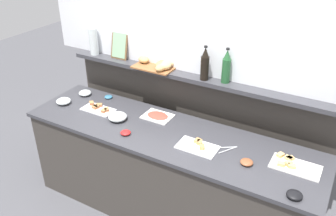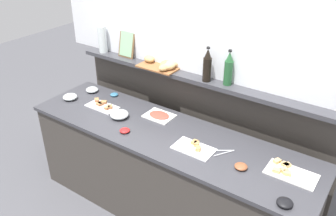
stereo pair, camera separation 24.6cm
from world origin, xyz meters
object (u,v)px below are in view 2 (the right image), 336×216
at_px(cold_cuts_platter, 159,116).
at_px(bread_basket, 163,65).
at_px(condiment_bowl_teal, 285,203).
at_px(condiment_bowl_red, 241,166).
at_px(sandwich_platter_rear, 102,106).
at_px(wine_bottle_green, 229,69).
at_px(glass_bowl_small, 92,90).
at_px(framed_picture, 127,44).
at_px(serving_tongs, 224,152).
at_px(sandwich_platter_front, 288,172).
at_px(glass_bowl_medium, 70,97).
at_px(wine_bottle_dark, 207,66).
at_px(condiment_bowl_cream, 125,130).
at_px(condiment_bowl_dark, 114,95).
at_px(glass_bowl_large, 119,115).
at_px(sandwich_platter_side, 194,148).
at_px(water_carafe, 103,39).

distance_m(cold_cuts_platter, bread_basket, 0.50).
xyz_separation_m(condiment_bowl_teal, condiment_bowl_red, (-0.39, 0.19, -0.00)).
xyz_separation_m(sandwich_platter_rear, wine_bottle_green, (1.10, 0.46, 0.49)).
xyz_separation_m(sandwich_platter_rear, glass_bowl_small, (-0.32, 0.18, 0.01)).
bearing_deg(framed_picture, serving_tongs, -19.02).
bearing_deg(sandwich_platter_front, condiment_bowl_red, -154.46).
distance_m(condiment_bowl_red, bread_basket, 1.29).
bearing_deg(glass_bowl_small, serving_tongs, -6.17).
bearing_deg(glass_bowl_medium, wine_bottle_dark, 20.92).
bearing_deg(wine_bottle_green, sandwich_platter_rear, -157.27).
xyz_separation_m(condiment_bowl_cream, wine_bottle_dark, (0.43, 0.64, 0.49)).
distance_m(condiment_bowl_red, condiment_bowl_cream, 1.05).
relative_size(cold_cuts_platter, serving_tongs, 1.65).
bearing_deg(condiment_bowl_dark, wine_bottle_dark, 10.28).
distance_m(glass_bowl_large, glass_bowl_small, 0.65).
xyz_separation_m(sandwich_platter_side, framed_picture, (-1.17, 0.57, 0.49)).
xyz_separation_m(glass_bowl_medium, glass_bowl_small, (0.06, 0.25, -0.00)).
xyz_separation_m(condiment_bowl_dark, framed_picture, (0.00, 0.24, 0.48)).
xyz_separation_m(glass_bowl_large, wine_bottle_dark, (0.63, 0.48, 0.47)).
bearing_deg(glass_bowl_medium, glass_bowl_small, 76.83).
relative_size(sandwich_platter_rear, glass_bowl_large, 1.89).
xyz_separation_m(glass_bowl_large, water_carafe, (-0.64, 0.50, 0.47)).
relative_size(condiment_bowl_cream, condiment_bowl_dark, 1.10).
bearing_deg(condiment_bowl_teal, water_carafe, 162.09).
bearing_deg(condiment_bowl_red, water_carafe, 163.74).
xyz_separation_m(glass_bowl_small, condiment_bowl_teal, (2.24, -0.48, -0.00)).
relative_size(glass_bowl_medium, condiment_bowl_cream, 1.59).
xyz_separation_m(sandwich_platter_front, bread_basket, (-1.41, 0.40, 0.38)).
bearing_deg(condiment_bowl_cream, condiment_bowl_red, 6.27).
distance_m(condiment_bowl_cream, condiment_bowl_dark, 0.72).
bearing_deg(glass_bowl_large, condiment_bowl_dark, 138.50).
xyz_separation_m(glass_bowl_medium, condiment_bowl_cream, (0.86, -0.15, -0.01)).
xyz_separation_m(sandwich_platter_side, condiment_bowl_dark, (-1.18, 0.34, 0.01)).
relative_size(glass_bowl_small, bread_basket, 0.31).
distance_m(condiment_bowl_red, water_carafe, 2.03).
xyz_separation_m(glass_bowl_large, bread_basket, (0.14, 0.50, 0.36)).
height_order(bread_basket, water_carafe, water_carafe).
relative_size(serving_tongs, framed_picture, 0.59).
xyz_separation_m(glass_bowl_small, framed_picture, (0.26, 0.30, 0.47)).
bearing_deg(glass_bowl_small, bread_basket, 19.25).
xyz_separation_m(sandwich_platter_rear, glass_bowl_large, (0.28, -0.06, 0.02)).
relative_size(condiment_bowl_teal, condiment_bowl_dark, 1.33).
relative_size(sandwich_platter_front, framed_picture, 1.32).
bearing_deg(condiment_bowl_red, cold_cuts_platter, 163.90).
height_order(cold_cuts_platter, wine_bottle_dark, wine_bottle_dark).
relative_size(sandwich_platter_side, water_carafe, 1.17).
distance_m(sandwich_platter_front, condiment_bowl_teal, 0.35).
height_order(glass_bowl_large, wine_bottle_dark, wine_bottle_dark).
bearing_deg(glass_bowl_small, condiment_bowl_red, -8.87).
bearing_deg(cold_cuts_platter, glass_bowl_large, -141.79).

